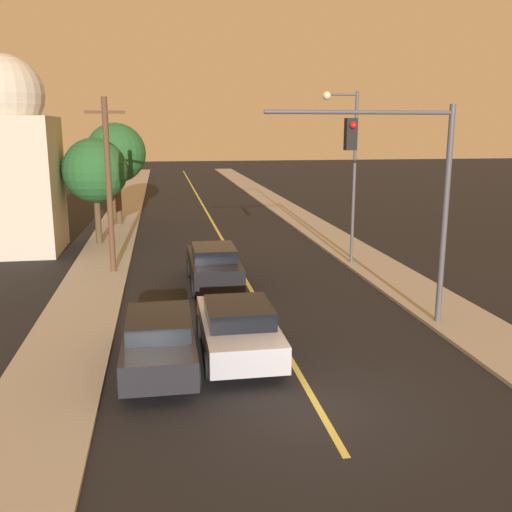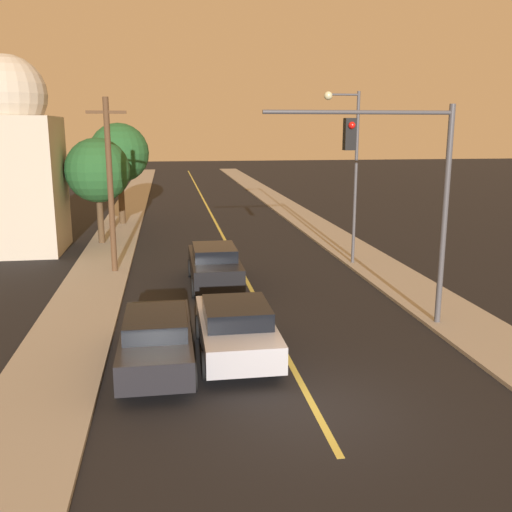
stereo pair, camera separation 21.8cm
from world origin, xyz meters
TOP-DOWN VIEW (x-y plane):
  - ground_plane at (0.00, 0.00)m, footprint 200.00×200.00m
  - road_surface at (0.00, 36.00)m, footprint 9.62×80.00m
  - sidewalk_left at (-6.06, 36.00)m, footprint 2.50×80.00m
  - sidewalk_right at (6.06, 36.00)m, footprint 2.50×80.00m
  - car_near_lane_front at (-1.35, 3.29)m, footprint 2.05×4.59m
  - car_near_lane_second at (-1.35, 10.47)m, footprint 1.95×4.96m
  - car_outer_lane_front at (-3.46, 2.80)m, footprint 1.89×4.79m
  - traffic_signal_mast at (3.92, 4.77)m, footprint 5.69×0.42m
  - streetlamp_right at (4.82, 13.05)m, footprint 1.60×0.36m
  - utility_pole_left at (-5.41, 13.09)m, footprint 1.60×0.24m
  - tree_left_near at (-6.00, 25.84)m, footprint 3.70×3.70m
  - tree_left_far at (-6.63, 19.53)m, footprint 3.34×3.34m
  - domed_building_left at (-10.49, 18.43)m, footprint 4.35×4.35m

SIDE VIEW (x-z plane):
  - ground_plane at x=0.00m, z-range 0.00..0.00m
  - road_surface at x=0.00m, z-range 0.00..0.01m
  - sidewalk_left at x=-6.06m, z-range 0.00..0.12m
  - sidewalk_right at x=6.06m, z-range 0.00..0.12m
  - car_outer_lane_front at x=-3.46m, z-range 0.05..1.55m
  - car_near_lane_front at x=-1.35m, z-range 0.04..1.56m
  - car_near_lane_second at x=-1.35m, z-range 0.05..1.68m
  - utility_pole_left at x=-5.41m, z-range 0.28..7.48m
  - tree_left_far at x=-6.63m, z-range 1.18..6.69m
  - tree_left_near at x=-6.00m, z-range 1.40..7.72m
  - domed_building_left at x=-10.49m, z-range -0.19..9.33m
  - traffic_signal_mast at x=3.92m, z-range 1.34..7.99m
  - streetlamp_right at x=4.82m, z-range 1.12..8.64m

